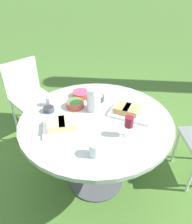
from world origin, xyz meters
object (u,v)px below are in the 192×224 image
at_px(water_pitcher, 94,99).
at_px(dining_table, 96,129).
at_px(wine_glass, 129,123).
at_px(chair_near_right, 28,92).

bearing_deg(water_pitcher, dining_table, 8.96).
bearing_deg(wine_glass, water_pitcher, -143.42).
bearing_deg(dining_table, wine_glass, 47.15).
relative_size(water_pitcher, wine_glass, 1.25).
bearing_deg(chair_near_right, water_pitcher, 46.98).
distance_m(dining_table, wine_glass, 0.40).
xyz_separation_m(dining_table, water_pitcher, (-0.13, -0.02, 0.22)).
bearing_deg(wine_glass, chair_near_right, -135.88).
bearing_deg(wine_glass, dining_table, -132.85).
bearing_deg(dining_table, chair_near_right, -136.68).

